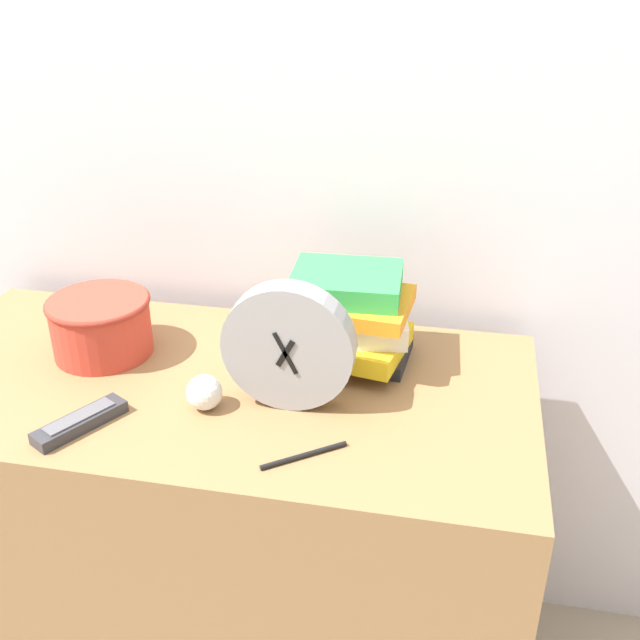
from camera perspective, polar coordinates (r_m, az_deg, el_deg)
name	(u,v)px	position (r m, az deg, el deg)	size (l,w,h in m)	color
wall_back	(256,87)	(1.49, -4.88, 17.28)	(6.00, 0.04, 2.40)	silver
desk	(225,542)	(1.57, -7.25, -16.40)	(1.13, 0.56, 0.76)	olive
desk_clock	(288,347)	(1.21, -2.42, -2.07)	(0.22, 0.05, 0.22)	#99999E
book_stack	(348,317)	(1.35, 2.13, 0.27)	(0.26, 0.22, 0.17)	#232328
basket	(101,324)	(1.44, -16.36, -0.26)	(0.19, 0.19, 0.11)	#C63D2D
tv_remote	(80,422)	(1.26, -17.82, -7.39)	(0.11, 0.16, 0.02)	#333338
crumpled_paper_ball	(204,392)	(1.25, -8.80, -5.47)	(0.06, 0.06, 0.06)	white
pen	(304,455)	(1.14, -1.22, -10.27)	(0.12, 0.09, 0.01)	black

